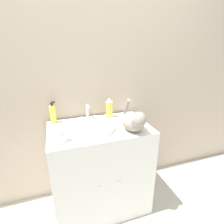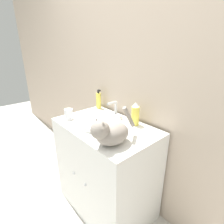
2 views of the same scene
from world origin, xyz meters
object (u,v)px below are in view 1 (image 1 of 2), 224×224
(soap_bottle, at_px, (53,114))
(spray_bottle, at_px, (109,108))
(cat, at_px, (134,121))
(cup, at_px, (62,136))

(soap_bottle, bearing_deg, spray_bottle, -2.61)
(cat, height_order, spray_bottle, cat)
(soap_bottle, bearing_deg, cat, -31.33)
(cat, height_order, cup, cat)
(cat, height_order, soap_bottle, cat)
(spray_bottle, height_order, cup, spray_bottle)
(cat, xyz_separation_m, soap_bottle, (-0.61, 0.37, -0.00))
(spray_bottle, bearing_deg, soap_bottle, 177.39)
(soap_bottle, height_order, spray_bottle, soap_bottle)
(cat, relative_size, cup, 4.03)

